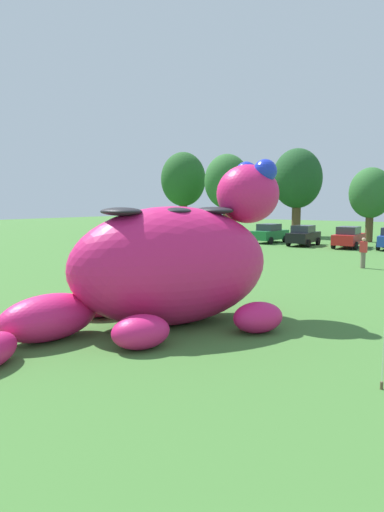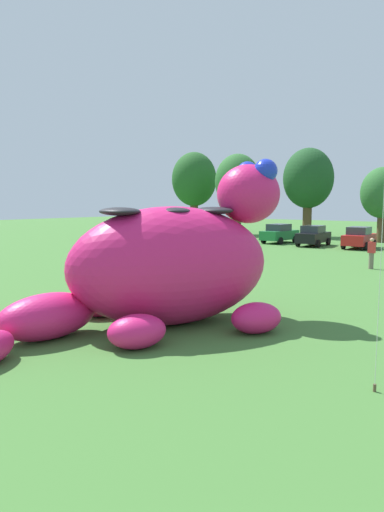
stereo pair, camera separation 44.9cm
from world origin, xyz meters
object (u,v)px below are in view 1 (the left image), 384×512
object	(u,v)px
spectator_near_inflatable	(201,242)
spectator_wandering	(363,253)
car_green	(270,233)
car_black	(303,235)
spectator_by_cars	(204,271)
car_red	(349,237)
giant_inflatable_creature	(172,264)

from	to	relation	value
spectator_near_inflatable	spectator_wandering	distance (m)	11.08
car_green	car_black	size ratio (longest dim) A/B	1.01
car_black	spectator_by_cars	bearing A→B (deg)	-78.50
car_black	car_red	xyz separation A→B (m)	(3.73, 0.19, 0.00)
giant_inflatable_creature	car_black	world-z (taller)	giant_inflatable_creature
car_green	car_red	xyz separation A→B (m)	(7.26, -0.60, 0.00)
spectator_by_cars	spectator_near_inflatable	bearing A→B (deg)	124.83
car_red	spectator_by_cars	world-z (taller)	car_red
car_green	spectator_near_inflatable	size ratio (longest dim) A/B	2.47
spectator_near_inflatable	spectator_wandering	xyz separation A→B (m)	(11.08, -0.24, 0.00)
car_green	spectator_by_cars	bearing A→B (deg)	-70.47
car_red	spectator_wandering	size ratio (longest dim) A/B	2.44
giant_inflatable_creature	car_black	xyz separation A→B (m)	(-6.49, 26.30, -0.96)
car_green	spectator_near_inflatable	bearing A→B (deg)	-88.41
giant_inflatable_creature	spectator_wandering	size ratio (longest dim) A/B	5.77
giant_inflatable_creature	spectator_by_cars	xyz separation A→B (m)	(-2.11, 4.79, -0.97)
giant_inflatable_creature	car_red	world-z (taller)	giant_inflatable_creature
spectator_by_cars	spectator_wandering	size ratio (longest dim) A/B	1.00
car_black	car_red	bearing A→B (deg)	2.85
spectator_wandering	car_green	bearing A→B (deg)	134.42
giant_inflatable_creature	car_green	bearing A→B (deg)	110.30
car_green	spectator_by_cars	size ratio (longest dim) A/B	2.47
spectator_near_inflatable	car_red	bearing A→B (deg)	57.22
car_red	spectator_wandering	distance (m)	11.78
giant_inflatable_creature	car_green	world-z (taller)	giant_inflatable_creature
giant_inflatable_creature	spectator_by_cars	world-z (taller)	giant_inflatable_creature
spectator_wandering	car_red	bearing A→B (deg)	110.54
car_green	car_red	bearing A→B (deg)	-4.71
car_black	spectator_by_cars	size ratio (longest dim) A/B	2.44
spectator_wandering	spectator_by_cars	bearing A→B (deg)	-108.09
car_green	spectator_wandering	world-z (taller)	car_green
car_green	spectator_wandering	bearing A→B (deg)	-45.58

